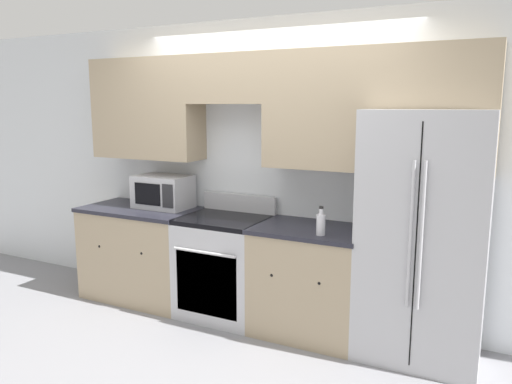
{
  "coord_description": "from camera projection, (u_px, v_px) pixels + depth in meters",
  "views": [
    {
      "loc": [
        1.85,
        -3.35,
        1.86
      ],
      "look_at": [
        0.0,
        0.31,
        1.14
      ],
      "focal_mm": 35.0,
      "sensor_mm": 36.0,
      "label": 1
    }
  ],
  "objects": [
    {
      "name": "refrigerator",
      "position": [
        424.0,
        237.0,
        3.63
      ],
      "size": [
        0.87,
        0.71,
        1.83
      ],
      "color": "#B7B7BC",
      "rests_on": "ground_plane"
    },
    {
      "name": "lower_cabinets_left",
      "position": [
        142.0,
        253.0,
        4.83
      ],
      "size": [
        1.13,
        0.64,
        0.89
      ],
      "color": "tan",
      "rests_on": "ground_plane"
    },
    {
      "name": "ground_plane",
      "position": [
        239.0,
        335.0,
        4.09
      ],
      "size": [
        12.0,
        12.0,
        0.0
      ],
      "primitive_type": "plane",
      "color": "gray"
    },
    {
      "name": "microwave",
      "position": [
        163.0,
        192.0,
        4.73
      ],
      "size": [
        0.52,
        0.35,
        0.31
      ],
      "color": "#B7B7BC",
      "rests_on": "lower_cabinets_left"
    },
    {
      "name": "bottle",
      "position": [
        321.0,
        224.0,
        3.74
      ],
      "size": [
        0.07,
        0.07,
        0.22
      ],
      "color": "silver",
      "rests_on": "lower_cabinets_right"
    },
    {
      "name": "oven_range",
      "position": [
        224.0,
        266.0,
        4.42
      ],
      "size": [
        0.74,
        0.65,
        1.05
      ],
      "color": "#B7B7BC",
      "rests_on": "ground_plane"
    },
    {
      "name": "lower_cabinets_right",
      "position": [
        309.0,
        280.0,
        4.07
      ],
      "size": [
        0.89,
        0.64,
        0.89
      ],
      "color": "tan",
      "rests_on": "ground_plane"
    },
    {
      "name": "wall_back",
      "position": [
        272.0,
        142.0,
        4.32
      ],
      "size": [
        8.0,
        0.39,
        2.6
      ],
      "color": "silver",
      "rests_on": "ground_plane"
    }
  ]
}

